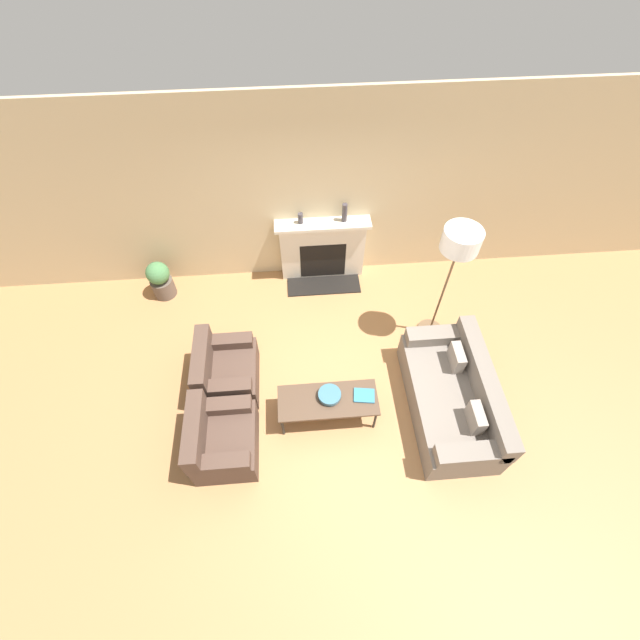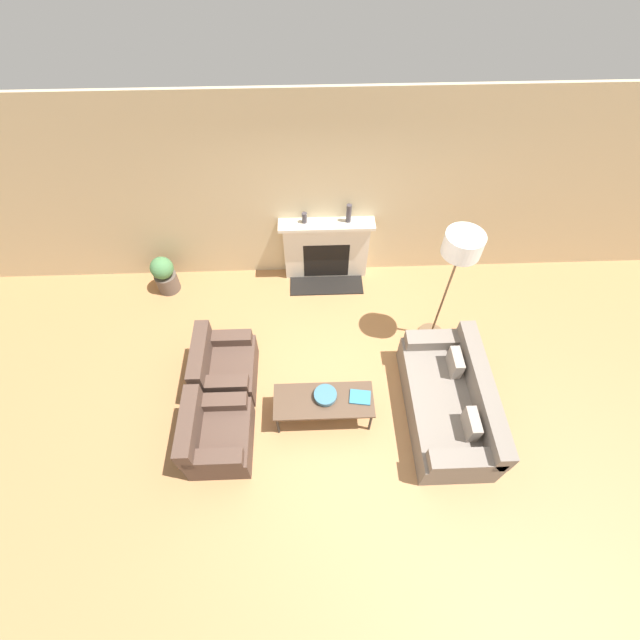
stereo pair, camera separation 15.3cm
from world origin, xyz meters
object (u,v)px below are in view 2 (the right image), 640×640
(couch, at_px, (450,402))
(armchair_far, at_px, (224,368))
(coffee_table, at_px, (324,401))
(bowl, at_px, (325,395))
(mantel_vase_left, at_px, (304,218))
(floor_lamp, at_px, (460,253))
(book, at_px, (360,397))
(mantel_vase_center_left, at_px, (349,213))
(potted_plant, at_px, (165,275))
(armchair_near, at_px, (216,435))
(fireplace, at_px, (326,250))

(couch, height_order, armchair_far, armchair_far)
(couch, relative_size, coffee_table, 1.49)
(couch, distance_m, armchair_far, 2.92)
(bowl, relative_size, mantel_vase_left, 1.70)
(couch, height_order, floor_lamp, floor_lamp)
(book, distance_m, floor_lamp, 2.06)
(book, bearing_deg, coffee_table, -169.64)
(couch, relative_size, bowl, 6.51)
(coffee_table, xyz_separation_m, mantel_vase_center_left, (0.46, 2.51, 0.80))
(coffee_table, xyz_separation_m, potted_plant, (-2.35, 2.26, -0.09))
(armchair_near, bearing_deg, couch, -83.55)
(floor_lamp, bearing_deg, book, -134.58)
(fireplace, relative_size, armchair_far, 1.63)
(bowl, distance_m, mantel_vase_center_left, 2.61)
(coffee_table, distance_m, floor_lamp, 2.38)
(fireplace, height_order, floor_lamp, floor_lamp)
(armchair_near, relative_size, coffee_table, 0.71)
(book, bearing_deg, potted_plant, 149.48)
(armchair_far, bearing_deg, bowl, -112.57)
(bowl, relative_size, book, 1.01)
(coffee_table, distance_m, mantel_vase_center_left, 2.67)
(floor_lamp, distance_m, mantel_vase_center_left, 1.80)
(armchair_far, relative_size, book, 3.13)
(mantel_vase_left, bearing_deg, couch, -55.29)
(armchair_near, height_order, floor_lamp, floor_lamp)
(book, xyz_separation_m, potted_plant, (-2.79, 2.24, -0.13))
(fireplace, distance_m, coffee_table, 2.50)
(bowl, bearing_deg, armchair_near, -163.83)
(mantel_vase_center_left, distance_m, potted_plant, 2.95)
(book, bearing_deg, mantel_vase_center_left, 97.93)
(bowl, height_order, mantel_vase_center_left, mantel_vase_center_left)
(armchair_far, height_order, potted_plant, armchair_far)
(book, distance_m, mantel_vase_left, 2.66)
(book, height_order, mantel_vase_left, mantel_vase_left)
(mantel_vase_center_left, bearing_deg, book, -90.31)
(fireplace, xyz_separation_m, potted_plant, (-2.49, -0.24, -0.20))
(couch, xyz_separation_m, mantel_vase_center_left, (-1.12, 2.52, 0.91))
(armchair_far, xyz_separation_m, floor_lamp, (2.91, 0.63, 1.35))
(armchair_far, relative_size, bowl, 3.10)
(armchair_far, distance_m, floor_lamp, 3.27)
(fireplace, height_order, mantel_vase_left, mantel_vase_left)
(coffee_table, height_order, mantel_vase_center_left, mantel_vase_center_left)
(armchair_far, height_order, coffee_table, armchair_far)
(fireplace, distance_m, couch, 2.90)
(fireplace, bearing_deg, book, -83.11)
(bowl, height_order, mantel_vase_left, mantel_vase_left)
(armchair_near, bearing_deg, bowl, -73.83)
(armchair_near, distance_m, book, 1.77)
(coffee_table, height_order, potted_plant, potted_plant)
(mantel_vase_center_left, bearing_deg, potted_plant, -174.90)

